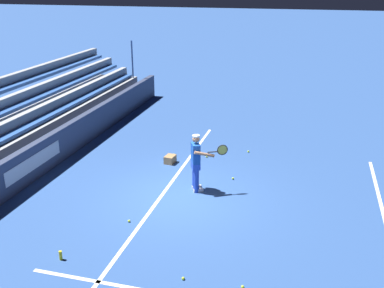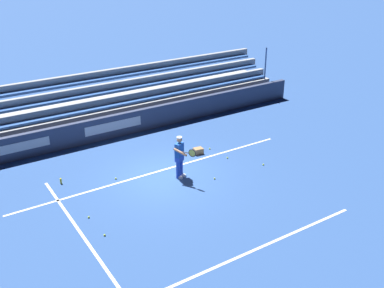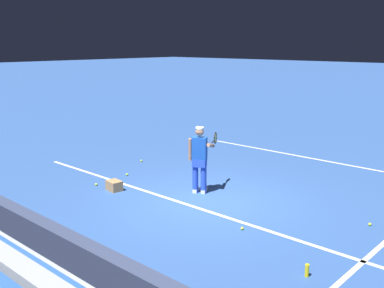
# 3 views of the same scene
# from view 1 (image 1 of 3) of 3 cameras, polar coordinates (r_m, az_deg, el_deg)

# --- Properties ---
(ground_plane) EXTENTS (160.00, 160.00, 0.00)m
(ground_plane) POSITION_cam_1_polar(r_m,az_deg,el_deg) (12.89, -1.62, -6.65)
(ground_plane) COLOR #2D5193
(court_baseline_white) EXTENTS (12.00, 0.10, 0.01)m
(court_baseline_white) POSITION_cam_1_polar(r_m,az_deg,el_deg) (13.03, -3.74, -6.36)
(court_baseline_white) COLOR white
(court_baseline_white) RESTS_ON ground
(back_wall_sponsor_board) EXTENTS (21.25, 0.25, 1.10)m
(back_wall_sponsor_board) POSITION_cam_1_polar(r_m,az_deg,el_deg) (14.61, -19.52, -2.15)
(back_wall_sponsor_board) COLOR #384260
(back_wall_sponsor_board) RESTS_ON ground
(tennis_player) EXTENTS (0.56, 1.07, 1.71)m
(tennis_player) POSITION_cam_1_polar(r_m,az_deg,el_deg) (12.86, 0.58, -2.32)
(tennis_player) COLOR blue
(tennis_player) RESTS_ON ground
(ball_box_cardboard) EXTENTS (0.43, 0.34, 0.26)m
(ball_box_cardboard) POSITION_cam_1_polar(r_m,az_deg,el_deg) (15.07, -2.80, -1.95)
(ball_box_cardboard) COLOR #A87F51
(ball_box_cardboard) RESTS_ON ground
(tennis_ball_toward_net) EXTENTS (0.07, 0.07, 0.07)m
(tennis_ball_toward_net) POSITION_cam_1_polar(r_m,az_deg,el_deg) (15.54, 1.90, -1.61)
(tennis_ball_toward_net) COLOR #CCE533
(tennis_ball_toward_net) RESTS_ON ground
(tennis_ball_midcourt) EXTENTS (0.07, 0.07, 0.07)m
(tennis_ball_midcourt) POSITION_cam_1_polar(r_m,az_deg,el_deg) (15.73, -2.33, -1.34)
(tennis_ball_midcourt) COLOR #CCE533
(tennis_ball_midcourt) RESTS_ON ground
(tennis_ball_stray_back) EXTENTS (0.07, 0.07, 0.07)m
(tennis_ball_stray_back) POSITION_cam_1_polar(r_m,az_deg,el_deg) (16.12, 7.17, -0.94)
(tennis_ball_stray_back) COLOR #CCE533
(tennis_ball_stray_back) RESTS_ON ground
(tennis_ball_near_player) EXTENTS (0.07, 0.07, 0.07)m
(tennis_ball_near_player) POSITION_cam_1_polar(r_m,az_deg,el_deg) (11.72, -7.99, -9.65)
(tennis_ball_near_player) COLOR #CCE533
(tennis_ball_near_player) RESTS_ON ground
(tennis_ball_on_baseline) EXTENTS (0.07, 0.07, 0.07)m
(tennis_ball_on_baseline) POSITION_cam_1_polar(r_m,az_deg,el_deg) (9.52, 6.44, -17.58)
(tennis_ball_on_baseline) COLOR #CCE533
(tennis_ball_on_baseline) RESTS_ON ground
(tennis_ball_far_left) EXTENTS (0.07, 0.07, 0.07)m
(tennis_ball_far_left) POSITION_cam_1_polar(r_m,az_deg,el_deg) (9.68, -1.13, -16.69)
(tennis_ball_far_left) COLOR #CCE533
(tennis_ball_far_left) RESTS_ON ground
(tennis_ball_far_right) EXTENTS (0.07, 0.07, 0.07)m
(tennis_ball_far_right) POSITION_cam_1_polar(r_m,az_deg,el_deg) (13.96, 5.22, -4.36)
(tennis_ball_far_right) COLOR #CCE533
(tennis_ball_far_right) RESTS_ON ground
(water_bottle) EXTENTS (0.07, 0.07, 0.22)m
(water_bottle) POSITION_cam_1_polar(r_m,az_deg,el_deg) (10.60, -16.34, -13.43)
(water_bottle) COLOR yellow
(water_bottle) RESTS_ON ground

